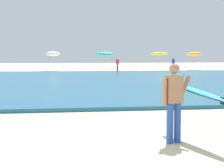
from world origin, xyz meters
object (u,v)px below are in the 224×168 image
Objects in this scene: surfer_with_board at (184,96)px; beach_umbrella_4 at (194,54)px; beachgoer_near_row_mid at (117,64)px; beachgoer_near_row_left at (173,64)px; beach_umbrella_2 at (105,54)px; beach_umbrella_3 at (159,54)px; beach_umbrella_1 at (53,54)px.

beach_umbrella_4 is (14.34, 37.18, 1.00)m from surfer_with_board.
beach_umbrella_4 reaches higher than beachgoer_near_row_mid.
surfer_with_board is 35.97m from beachgoer_near_row_left.
beach_umbrella_2 is at bearing 167.70° from beachgoer_near_row_left.
beach_umbrella_3 is 1.47× the size of beachgoer_near_row_left.
surfer_with_board is 36.98m from beach_umbrella_3.
beach_umbrella_2 is (6.26, -1.07, 0.01)m from beach_umbrella_1.
beach_umbrella_3 is (6.71, -0.33, -0.02)m from beach_umbrella_2.
surfer_with_board is at bearing -96.48° from beachgoer_near_row_mid.
beach_umbrella_3 is at bearing 133.25° from beachgoer_near_row_left.
beach_umbrella_1 is 14.64m from beachgoer_near_row_left.
beach_umbrella_1 is at bearing 173.85° from beach_umbrella_3.
beach_umbrella_1 reaches higher than beachgoer_near_row_mid.
beach_umbrella_1 is (-3.66, 37.18, 1.04)m from surfer_with_board.
beachgoer_near_row_left is 6.71m from beachgoer_near_row_mid.
beach_umbrella_2 is (2.60, 36.11, 1.05)m from surfer_with_board.
beachgoer_near_row_mid is at bearing 83.52° from surfer_with_board.
beachgoer_near_row_mid is at bearing 174.32° from beachgoer_near_row_left.
beach_umbrella_1 is at bearing 170.32° from beach_umbrella_2.
beach_umbrella_1 is 1.51× the size of beachgoer_near_row_mid.
beach_umbrella_2 reaches higher than surfer_with_board.
beach_umbrella_1 is 1.01× the size of beach_umbrella_4.
beach_umbrella_2 is 0.98× the size of beach_umbrella_4.
beach_umbrella_4 is (11.74, 1.07, -0.06)m from beach_umbrella_2.
beach_umbrella_4 is (5.02, 1.40, -0.03)m from beach_umbrella_3.
beach_umbrella_2 is 1.00× the size of beach_umbrella_3.
surfer_with_board is 39.86m from beach_umbrella_4.
beach_umbrella_4 reaches higher than surfer_with_board.
surfer_with_board is 1.10× the size of beach_umbrella_3.
beach_umbrella_3 is at bearing -2.82° from beach_umbrella_2.
beach_umbrella_1 reaches higher than beach_umbrella_3.
beach_umbrella_4 is 10.65m from beachgoer_near_row_mid.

